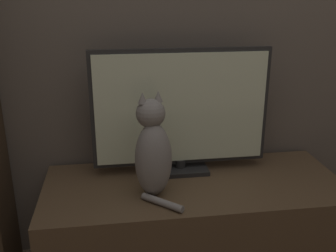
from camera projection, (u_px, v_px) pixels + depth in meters
The scene contains 3 objects.
tv_stand at pixel (193, 229), 1.80m from camera, with size 1.31×0.54×0.48m.
tv at pixel (181, 112), 1.74m from camera, with size 0.79×0.15×0.57m.
cat at pixel (153, 152), 1.57m from camera, with size 0.19×0.27×0.43m.
Camera 1 is at (-0.33, -0.60, 1.29)m, focal length 42.00 mm.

